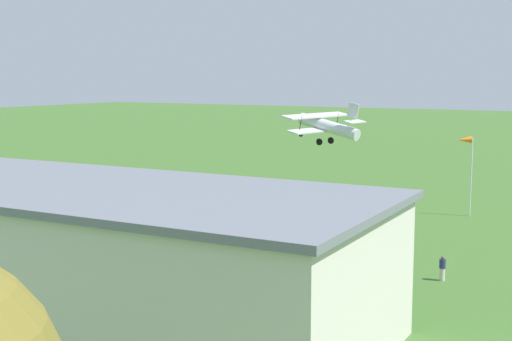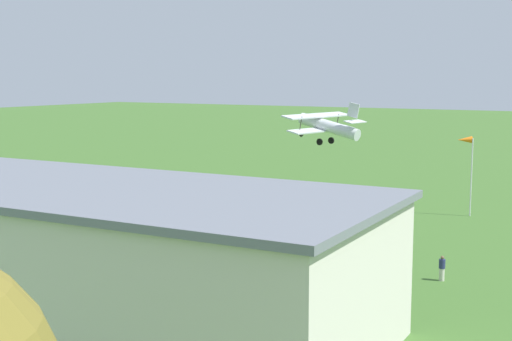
{
  "view_description": "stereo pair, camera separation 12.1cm",
  "coord_description": "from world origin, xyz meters",
  "px_view_note": "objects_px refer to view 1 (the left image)",
  "views": [
    {
      "loc": [
        -23.31,
        59.33,
        12.22
      ],
      "look_at": [
        4.33,
        10.78,
        4.73
      ],
      "focal_mm": 49.59,
      "sensor_mm": 36.0,
      "label": 1
    },
    {
      "loc": [
        -23.42,
        59.27,
        12.22
      ],
      "look_at": [
        4.33,
        10.78,
        4.73
      ],
      "focal_mm": 49.59,
      "sensor_mm": 36.0,
      "label": 2
    }
  ],
  "objects_px": {
    "hangar": "(27,243)",
    "person_crossing_taxiway": "(442,268)",
    "biplane": "(326,126)",
    "windsock": "(466,146)",
    "person_at_fence_line": "(59,218)"
  },
  "relations": [
    {
      "from": "hangar",
      "to": "windsock",
      "type": "xyz_separation_m",
      "value": [
        -14.02,
        -36.75,
        2.66
      ]
    },
    {
      "from": "windsock",
      "to": "person_crossing_taxiway",
      "type": "bearing_deg",
      "value": 100.2
    },
    {
      "from": "biplane",
      "to": "person_at_fence_line",
      "type": "xyz_separation_m",
      "value": [
        14.51,
        20.43,
        -6.77
      ]
    },
    {
      "from": "hangar",
      "to": "windsock",
      "type": "relative_size",
      "value": 5.54
    },
    {
      "from": "hangar",
      "to": "biplane",
      "type": "xyz_separation_m",
      "value": [
        -1.05,
        -35.99,
        4.06
      ]
    },
    {
      "from": "hangar",
      "to": "person_crossing_taxiway",
      "type": "bearing_deg",
      "value": -138.39
    },
    {
      "from": "biplane",
      "to": "person_crossing_taxiway",
      "type": "xyz_separation_m",
      "value": [
        -16.74,
        20.19,
        -6.78
      ]
    },
    {
      "from": "hangar",
      "to": "person_at_fence_line",
      "type": "height_order",
      "value": "hangar"
    },
    {
      "from": "person_crossing_taxiway",
      "to": "person_at_fence_line",
      "type": "distance_m",
      "value": 31.26
    },
    {
      "from": "hangar",
      "to": "windsock",
      "type": "height_order",
      "value": "windsock"
    },
    {
      "from": "windsock",
      "to": "person_at_fence_line",
      "type": "bearing_deg",
      "value": 37.63
    },
    {
      "from": "windsock",
      "to": "biplane",
      "type": "bearing_deg",
      "value": 3.35
    },
    {
      "from": "person_crossing_taxiway",
      "to": "windsock",
      "type": "bearing_deg",
      "value": -79.8
    },
    {
      "from": "hangar",
      "to": "biplane",
      "type": "height_order",
      "value": "biplane"
    },
    {
      "from": "biplane",
      "to": "windsock",
      "type": "xyz_separation_m",
      "value": [
        -12.97,
        -0.76,
        -1.4
      ]
    }
  ]
}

